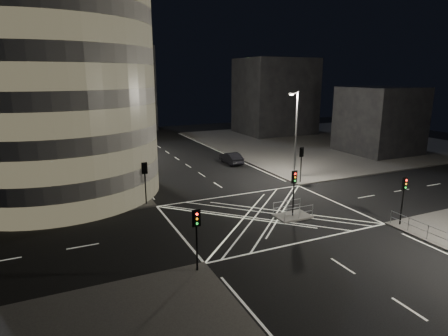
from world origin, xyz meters
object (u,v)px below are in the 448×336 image
traffic_signal_nl (196,229)px  traffic_signal_fr (301,158)px  street_lamp_right_far (296,132)px  sedan (231,158)px  central_island (292,216)px  traffic_signal_nr (404,192)px  street_lamp_left_near (126,139)px  street_lamp_left_far (103,120)px  traffic_signal_fl (145,175)px  traffic_signal_island (294,185)px

traffic_signal_nl → traffic_signal_fr: 22.24m
street_lamp_right_far → sedan: (-3.58, 9.76, -4.75)m
central_island → traffic_signal_nr: traffic_signal_nr is taller
traffic_signal_nr → street_lamp_left_near: street_lamp_left_near is taller
street_lamp_left_far → street_lamp_right_far: same height
traffic_signal_fl → traffic_signal_island: (10.80, -8.30, 0.00)m
traffic_signal_island → street_lamp_left_near: bearing=130.3°
traffic_signal_island → street_lamp_right_far: bearing=54.7°
traffic_signal_nl → street_lamp_left_near: street_lamp_left_near is taller
traffic_signal_nr → traffic_signal_island: bearing=142.1°
traffic_signal_nl → street_lamp_left_far: bearing=91.0°
central_island → traffic_signal_fl: 13.91m
street_lamp_left_far → sedan: bearing=-36.3°
street_lamp_left_near → street_lamp_left_far: bearing=90.0°
traffic_signal_fr → traffic_signal_island: 10.73m
traffic_signal_nl → traffic_signal_nr: bearing=0.0°
sedan → street_lamp_right_far: bearing=111.4°
traffic_signal_fl → traffic_signal_fr: (17.60, 0.00, 0.00)m
traffic_signal_nl → sedan: traffic_signal_nl is taller
street_lamp_left_far → sedan: (15.29, -11.24, -4.75)m
traffic_signal_fl → street_lamp_left_near: 5.86m
street_lamp_left_near → street_lamp_right_far: size_ratio=1.00×
central_island → sedan: bearing=79.2°
central_island → street_lamp_right_far: bearing=54.7°
street_lamp_right_far → street_lamp_left_far: bearing=131.9°
central_island → traffic_signal_island: bearing=0.0°
central_island → traffic_signal_nl: traffic_signal_nl is taller
traffic_signal_island → traffic_signal_fl: bearing=142.5°
traffic_signal_nl → street_lamp_right_far: 24.27m
street_lamp_left_near → street_lamp_left_far: size_ratio=1.00×
traffic_signal_fl → street_lamp_left_far: (-0.64, 23.20, 2.63)m
central_island → street_lamp_left_near: 18.52m
traffic_signal_fr → sedan: traffic_signal_fr is taller
street_lamp_left_far → sedan: 19.56m
street_lamp_left_far → traffic_signal_island: bearing=-70.0°
central_island → street_lamp_left_far: 33.95m
street_lamp_left_far → sedan: street_lamp_left_far is taller
traffic_signal_fl → traffic_signal_island: size_ratio=1.00×
street_lamp_left_near → street_lamp_right_far: same height
traffic_signal_fl → street_lamp_right_far: size_ratio=0.40×
street_lamp_left_near → sedan: size_ratio=2.07×
traffic_signal_island → sedan: bearing=79.2°
traffic_signal_nl → street_lamp_left_near: (-0.64, 18.80, 2.63)m
central_island → sedan: (3.86, 20.26, 0.72)m
traffic_signal_island → street_lamp_left_near: street_lamp_left_near is taller
traffic_signal_fl → traffic_signal_fr: same height
traffic_signal_nl → sedan: bearing=60.2°
central_island → street_lamp_right_far: (7.44, 10.50, 5.47)m
central_island → traffic_signal_island: 2.84m
central_island → traffic_signal_nl: 12.36m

